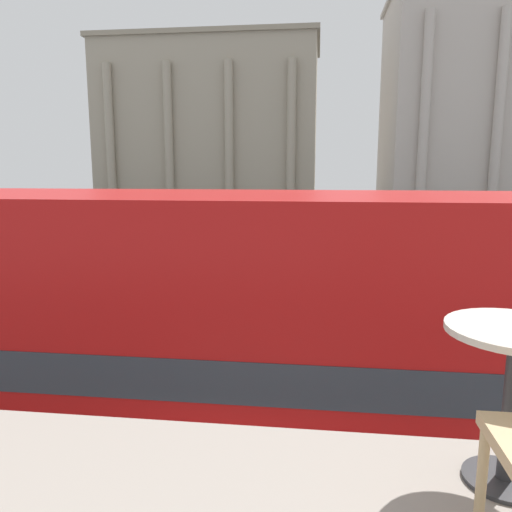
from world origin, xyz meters
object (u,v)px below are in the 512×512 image
Objects in this scene: pedestrian_white at (318,235)px; car_maroon at (333,253)px; traffic_light_far at (400,215)px; traffic_light_mid at (322,222)px; plaza_building_left at (212,128)px; car_white at (358,238)px; plaza_building_right at (507,104)px; double_decker_bus at (146,349)px; pedestrian_grey at (404,250)px; traffic_light_near at (420,259)px.

car_maroon is at bearing -159.77° from pedestrian_white.
car_maroon is (-3.61, -3.86, -1.51)m from traffic_light_far.
traffic_light_mid is 7.82m from traffic_light_far.
traffic_light_mid reaches higher than traffic_light_far.
traffic_light_far is 4.59m from pedestrian_white.
plaza_building_left reaches higher than car_white.
pedestrian_white is at bearing -67.64° from plaza_building_left.
traffic_light_far is 3.01m from car_white.
plaza_building_left reaches higher than pedestrian_white.
car_white is at bearing -45.85° from car_maroon.
plaza_building_left is 35.83m from traffic_light_far.
plaza_building_right is 5.95× the size of car_maroon.
double_decker_bus reaches higher than pedestrian_grey.
car_maroon is at bearing -133.10° from traffic_light_far.
plaza_building_right reaches higher than double_decker_bus.
plaza_building_left is at bearing 33.35° from pedestrian_white.
pedestrian_grey is at bearing -65.02° from plaza_building_left.
plaza_building_right reaches higher than traffic_light_far.
plaza_building_left is 38.12m from car_maroon.
double_decker_bus is at bearing 129.31° from pedestrian_grey.
traffic_light_mid is at bearing 90.60° from pedestrian_grey.
traffic_light_near is 0.88× the size of traffic_light_mid.
pedestrian_white is (-2.86, 14.09, -1.22)m from traffic_light_near.
plaza_building_left reaches higher than traffic_light_near.
traffic_light_near is at bearing -70.97° from plaza_building_left.
car_maroon is at bearing 52.00° from pedestrian_grey.
plaza_building_left is 33.65m from pedestrian_white.
car_white is at bearing -121.74° from plaza_building_right.
traffic_light_mid is at bearing -167.69° from pedestrian_white.
traffic_light_near is 1.99× the size of pedestrian_grey.
traffic_light_near is 1.97× the size of pedestrian_white.
pedestrian_grey is at bearing -114.77° from plaza_building_right.
plaza_building_left is 5.83× the size of car_maroon.
traffic_light_far is at bearing 162.71° from car_white.
double_decker_bus is 22.74m from traffic_light_far.
traffic_light_near is (5.00, 8.42, -0.25)m from double_decker_bus.
plaza_building_right reaches higher than traffic_light_near.
plaza_building_right is at bearing -3.13° from plaza_building_left.
car_white is (-2.03, 1.62, -1.51)m from traffic_light_far.
traffic_light_mid is (12.57, -37.47, -6.84)m from plaza_building_left.
double_decker_bus is 15.36m from traffic_light_mid.
traffic_light_mid is (2.31, 15.19, 0.02)m from double_decker_bus.
double_decker_bus is 6.70× the size of pedestrian_grey.
traffic_light_mid is 0.90× the size of car_maroon.
pedestrian_white is at bearing 86.04° from double_decker_bus.
car_maroon is 4.65m from pedestrian_white.
traffic_light_far reaches higher than traffic_light_near.
plaza_building_right is at bearing -56.31° from pedestrian_grey.
traffic_light_far is 2.02× the size of pedestrian_grey.
plaza_building_right is 34.02m from car_white.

